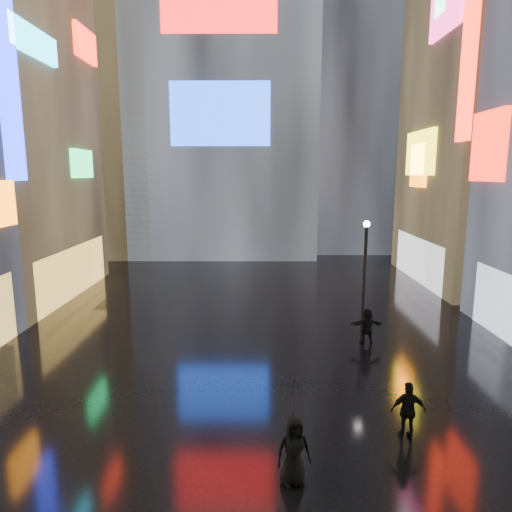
{
  "coord_description": "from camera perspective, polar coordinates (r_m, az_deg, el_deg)",
  "views": [
    {
      "loc": [
        0.07,
        -0.84,
        7.34
      ],
      "look_at": [
        0.0,
        12.0,
        5.0
      ],
      "focal_mm": 32.0,
      "sensor_mm": 36.0,
      "label": 1
    }
  ],
  "objects": [
    {
      "name": "ground",
      "position": [
        22.09,
        0.12,
        -9.08
      ],
      "size": [
        140.0,
        140.0,
        0.0
      ],
      "primitive_type": "plane",
      "color": "black",
      "rests_on": "ground"
    },
    {
      "name": "building_right_far",
      "position": [
        35.32,
        28.95,
        19.92
      ],
      "size": [
        10.28,
        12.0,
        28.0
      ],
      "color": "black",
      "rests_on": "ground"
    },
    {
      "name": "tower_main",
      "position": [
        46.95,
        -3.88,
        27.22
      ],
      "size": [
        16.0,
        14.2,
        42.0
      ],
      "color": "black",
      "rests_on": "ground"
    },
    {
      "name": "tower_flank_right",
      "position": [
        48.65,
        11.72,
        21.57
      ],
      "size": [
        12.0,
        12.0,
        34.0
      ],
      "primitive_type": "cube",
      "color": "black",
      "rests_on": "ground"
    },
    {
      "name": "tower_flank_left",
      "position": [
        45.44,
        -18.56,
        16.96
      ],
      "size": [
        10.0,
        10.0,
        26.0
      ],
      "primitive_type": "cube",
      "color": "black",
      "rests_on": "ground"
    },
    {
      "name": "lamp_far",
      "position": [
        21.8,
        13.44,
        -1.59
      ],
      "size": [
        0.3,
        0.3,
        5.2
      ],
      "color": "black",
      "rests_on": "ground"
    },
    {
      "name": "pedestrian_3",
      "position": [
        14.05,
        18.5,
        -17.84
      ],
      "size": [
        0.98,
        0.43,
        1.66
      ],
      "primitive_type": "imported",
      "rotation": [
        0.0,
        0.0,
        3.12
      ],
      "color": "black",
      "rests_on": "ground"
    },
    {
      "name": "pedestrian_4",
      "position": [
        11.79,
        4.72,
        -23.04
      ],
      "size": [
        0.94,
        0.72,
        1.72
      ],
      "primitive_type": "imported",
      "rotation": [
        0.0,
        0.0,
        0.22
      ],
      "color": "black",
      "rests_on": "ground"
    },
    {
      "name": "pedestrian_5",
      "position": [
        20.69,
        13.72,
        -8.49
      ],
      "size": [
        1.45,
        0.52,
        1.55
      ],
      "primitive_type": "imported",
      "rotation": [
        0.0,
        0.0,
        3.19
      ],
      "color": "black",
      "rests_on": "ground"
    },
    {
      "name": "umbrella_2",
      "position": [
        11.11,
        4.82,
        -17.29
      ],
      "size": [
        1.47,
        1.47,
        0.94
      ],
      "primitive_type": "imported",
      "rotation": [
        0.0,
        0.0,
        0.82
      ],
      "color": "black",
      "rests_on": "pedestrian_4"
    }
  ]
}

